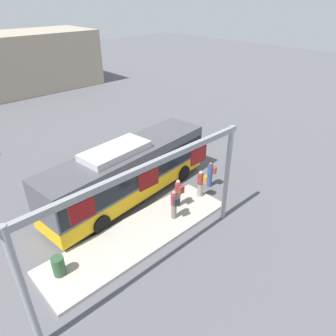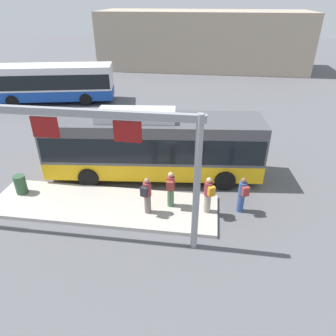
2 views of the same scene
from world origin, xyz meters
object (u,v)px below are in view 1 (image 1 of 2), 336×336
(person_boarding, at_px, (201,183))
(person_waiting_far, at_px, (178,192))
(person_waiting_near, at_px, (211,174))
(trash_bin, at_px, (59,266))
(bus_main, at_px, (128,170))
(person_waiting_mid, at_px, (174,204))

(person_boarding, height_order, person_waiting_far, same)
(person_waiting_near, height_order, trash_bin, person_waiting_near)
(bus_main, relative_size, trash_bin, 11.97)
(person_waiting_near, relative_size, person_waiting_far, 1.00)
(bus_main, xyz_separation_m, person_boarding, (2.82, -2.97, -0.76))
(person_waiting_far, bearing_deg, bus_main, 25.64)
(person_waiting_near, bearing_deg, person_waiting_mid, 80.14)
(bus_main, relative_size, person_boarding, 6.45)
(bus_main, xyz_separation_m, person_waiting_far, (1.22, -2.76, -0.76))
(trash_bin, bearing_deg, person_boarding, -1.82)
(person_waiting_near, xyz_separation_m, trash_bin, (-9.99, -0.17, -0.28))
(person_boarding, distance_m, person_waiting_mid, 2.53)
(person_boarding, height_order, person_waiting_mid, same)
(person_boarding, xyz_separation_m, person_waiting_mid, (-2.50, -0.39, 0.00))
(bus_main, relative_size, person_waiting_far, 6.45)
(person_waiting_far, distance_m, trash_bin, 6.99)
(bus_main, distance_m, trash_bin, 6.47)
(person_waiting_far, bearing_deg, person_waiting_near, -83.77)
(person_waiting_near, distance_m, trash_bin, 10.00)
(person_waiting_mid, xyz_separation_m, trash_bin, (-6.07, 0.66, -0.44))
(person_boarding, relative_size, person_waiting_near, 1.00)
(bus_main, distance_m, person_waiting_far, 3.12)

